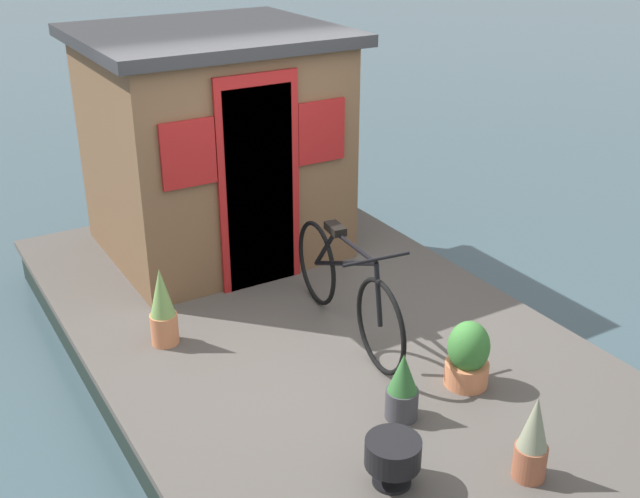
{
  "coord_description": "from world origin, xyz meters",
  "views": [
    {
      "loc": [
        -4.61,
        2.63,
        3.45
      ],
      "look_at": [
        -0.2,
        0.0,
        1.08
      ],
      "focal_mm": 43.79,
      "sensor_mm": 36.0,
      "label": 1
    }
  ],
  "objects_px": {
    "bicycle": "(346,287)",
    "potted_plant_sage": "(533,440)",
    "potted_plant_fern": "(468,356)",
    "potted_plant_succulent": "(163,308)",
    "potted_plant_thyme": "(402,388)",
    "charcoal_grill": "(393,454)",
    "houseboat_cabin": "(214,143)"
  },
  "relations": [
    {
      "from": "bicycle",
      "to": "potted_plant_sage",
      "type": "bearing_deg",
      "value": -178.86
    },
    {
      "from": "bicycle",
      "to": "potted_plant_fern",
      "type": "xyz_separation_m",
      "value": [
        -1.0,
        -0.34,
        -0.16
      ]
    },
    {
      "from": "potted_plant_succulent",
      "to": "potted_plant_thyme",
      "type": "bearing_deg",
      "value": -149.06
    },
    {
      "from": "potted_plant_fern",
      "to": "potted_plant_sage",
      "type": "height_order",
      "value": "potted_plant_sage"
    },
    {
      "from": "potted_plant_succulent",
      "to": "charcoal_grill",
      "type": "distance_m",
      "value": 2.17
    },
    {
      "from": "potted_plant_fern",
      "to": "bicycle",
      "type": "bearing_deg",
      "value": 18.76
    },
    {
      "from": "houseboat_cabin",
      "to": "charcoal_grill",
      "type": "bearing_deg",
      "value": 171.87
    },
    {
      "from": "potted_plant_sage",
      "to": "houseboat_cabin",
      "type": "bearing_deg",
      "value": 3.06
    },
    {
      "from": "potted_plant_thyme",
      "to": "charcoal_grill",
      "type": "relative_size",
      "value": 1.45
    },
    {
      "from": "charcoal_grill",
      "to": "bicycle",
      "type": "bearing_deg",
      "value": -23.42
    },
    {
      "from": "houseboat_cabin",
      "to": "charcoal_grill",
      "type": "relative_size",
      "value": 6.72
    },
    {
      "from": "houseboat_cabin",
      "to": "potted_plant_thyme",
      "type": "distance_m",
      "value": 3.12
    },
    {
      "from": "houseboat_cabin",
      "to": "potted_plant_fern",
      "type": "xyz_separation_m",
      "value": [
        -2.95,
        -0.51,
        -0.79
      ]
    },
    {
      "from": "potted_plant_succulent",
      "to": "potted_plant_sage",
      "type": "xyz_separation_m",
      "value": [
        -2.45,
        -1.27,
        -0.03
      ]
    },
    {
      "from": "potted_plant_succulent",
      "to": "potted_plant_fern",
      "type": "relative_size",
      "value": 1.28
    },
    {
      "from": "potted_plant_fern",
      "to": "potted_plant_thyme",
      "type": "relative_size",
      "value": 1.02
    },
    {
      "from": "bicycle",
      "to": "potted_plant_sage",
      "type": "xyz_separation_m",
      "value": [
        -1.9,
        -0.04,
        -0.12
      ]
    },
    {
      "from": "bicycle",
      "to": "charcoal_grill",
      "type": "distance_m",
      "value": 1.68
    },
    {
      "from": "potted_plant_fern",
      "to": "charcoal_grill",
      "type": "relative_size",
      "value": 1.48
    },
    {
      "from": "potted_plant_succulent",
      "to": "potted_plant_sage",
      "type": "relative_size",
      "value": 1.12
    },
    {
      "from": "potted_plant_sage",
      "to": "potted_plant_succulent",
      "type": "bearing_deg",
      "value": 27.36
    },
    {
      "from": "potted_plant_succulent",
      "to": "potted_plant_thyme",
      "type": "height_order",
      "value": "potted_plant_succulent"
    },
    {
      "from": "potted_plant_succulent",
      "to": "houseboat_cabin",
      "type": "bearing_deg",
      "value": -37.38
    },
    {
      "from": "potted_plant_succulent",
      "to": "charcoal_grill",
      "type": "relative_size",
      "value": 1.9
    },
    {
      "from": "potted_plant_thyme",
      "to": "charcoal_grill",
      "type": "distance_m",
      "value": 0.62
    },
    {
      "from": "charcoal_grill",
      "to": "houseboat_cabin",
      "type": "bearing_deg",
      "value": -8.13
    },
    {
      "from": "potted_plant_fern",
      "to": "potted_plant_thyme",
      "type": "height_order",
      "value": "potted_plant_fern"
    },
    {
      "from": "charcoal_grill",
      "to": "potted_plant_sage",
      "type": "bearing_deg",
      "value": -117.09
    },
    {
      "from": "houseboat_cabin",
      "to": "potted_plant_fern",
      "type": "distance_m",
      "value": 3.09
    },
    {
      "from": "potted_plant_sage",
      "to": "potted_plant_thyme",
      "type": "bearing_deg",
      "value": 19.62
    },
    {
      "from": "potted_plant_sage",
      "to": "charcoal_grill",
      "type": "height_order",
      "value": "potted_plant_sage"
    },
    {
      "from": "houseboat_cabin",
      "to": "charcoal_grill",
      "type": "xyz_separation_m",
      "value": [
        -3.49,
        0.5,
        -0.81
      ]
    }
  ]
}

